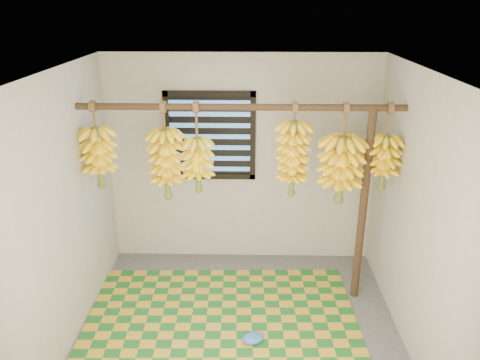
{
  "coord_description": "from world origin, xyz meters",
  "views": [
    {
      "loc": [
        0.09,
        -3.48,
        2.93
      ],
      "look_at": [
        0.0,
        0.55,
        1.35
      ],
      "focal_mm": 35.0,
      "sensor_mm": 36.0,
      "label": 1
    }
  ],
  "objects_px": {
    "plastic_bag": "(253,338)",
    "banana_bunch_a": "(99,157)",
    "woven_mat": "(221,331)",
    "banana_bunch_b": "(167,164)",
    "banana_bunch_f": "(384,162)",
    "banana_bunch_c": "(198,165)",
    "banana_bunch_e": "(341,169)",
    "banana_bunch_d": "(293,159)",
    "support_post": "(363,209)"
  },
  "relations": [
    {
      "from": "banana_bunch_b",
      "to": "banana_bunch_c",
      "type": "bearing_deg",
      "value": -0.0
    },
    {
      "from": "support_post",
      "to": "banana_bunch_a",
      "type": "distance_m",
      "value": 2.6
    },
    {
      "from": "banana_bunch_a",
      "to": "banana_bunch_c",
      "type": "height_order",
      "value": "same"
    },
    {
      "from": "support_post",
      "to": "banana_bunch_b",
      "type": "xyz_separation_m",
      "value": [
        -1.9,
        0.0,
        0.45
      ]
    },
    {
      "from": "banana_bunch_b",
      "to": "banana_bunch_e",
      "type": "relative_size",
      "value": 0.98
    },
    {
      "from": "plastic_bag",
      "to": "banana_bunch_f",
      "type": "xyz_separation_m",
      "value": [
        1.22,
        0.76,
        1.43
      ]
    },
    {
      "from": "woven_mat",
      "to": "banana_bunch_e",
      "type": "distance_m",
      "value": 1.9
    },
    {
      "from": "banana_bunch_b",
      "to": "banana_bunch_c",
      "type": "xyz_separation_m",
      "value": [
        0.3,
        -0.0,
        -0.0
      ]
    },
    {
      "from": "banana_bunch_b",
      "to": "banana_bunch_f",
      "type": "height_order",
      "value": "same"
    },
    {
      "from": "banana_bunch_d",
      "to": "plastic_bag",
      "type": "bearing_deg",
      "value": -115.57
    },
    {
      "from": "banana_bunch_f",
      "to": "banana_bunch_e",
      "type": "bearing_deg",
      "value": 180.0
    },
    {
      "from": "banana_bunch_c",
      "to": "banana_bunch_f",
      "type": "distance_m",
      "value": 1.75
    },
    {
      "from": "banana_bunch_c",
      "to": "banana_bunch_e",
      "type": "relative_size",
      "value": 0.91
    },
    {
      "from": "banana_bunch_b",
      "to": "banana_bunch_d",
      "type": "distance_m",
      "value": 1.2
    },
    {
      "from": "woven_mat",
      "to": "plastic_bag",
      "type": "bearing_deg",
      "value": -25.64
    },
    {
      "from": "support_post",
      "to": "banana_bunch_f",
      "type": "relative_size",
      "value": 2.39
    },
    {
      "from": "banana_bunch_e",
      "to": "banana_bunch_f",
      "type": "relative_size",
      "value": 1.16
    },
    {
      "from": "banana_bunch_d",
      "to": "woven_mat",
      "type": "bearing_deg",
      "value": -137.07
    },
    {
      "from": "banana_bunch_a",
      "to": "banana_bunch_b",
      "type": "relative_size",
      "value": 0.88
    },
    {
      "from": "plastic_bag",
      "to": "banana_bunch_c",
      "type": "relative_size",
      "value": 0.23
    },
    {
      "from": "banana_bunch_a",
      "to": "banana_bunch_c",
      "type": "xyz_separation_m",
      "value": [
        0.94,
        0.0,
        -0.07
      ]
    },
    {
      "from": "banana_bunch_d",
      "to": "banana_bunch_f",
      "type": "xyz_separation_m",
      "value": [
        0.86,
        0.0,
        -0.03
      ]
    },
    {
      "from": "banana_bunch_a",
      "to": "banana_bunch_d",
      "type": "distance_m",
      "value": 1.84
    },
    {
      "from": "banana_bunch_b",
      "to": "banana_bunch_f",
      "type": "xyz_separation_m",
      "value": [
        2.05,
        0.0,
        0.03
      ]
    },
    {
      "from": "banana_bunch_d",
      "to": "banana_bunch_b",
      "type": "bearing_deg",
      "value": 180.0
    },
    {
      "from": "banana_bunch_a",
      "to": "plastic_bag",
      "type": "bearing_deg",
      "value": -27.23
    },
    {
      "from": "support_post",
      "to": "banana_bunch_b",
      "type": "height_order",
      "value": "banana_bunch_b"
    },
    {
      "from": "support_post",
      "to": "banana_bunch_a",
      "type": "height_order",
      "value": "banana_bunch_a"
    },
    {
      "from": "banana_bunch_b",
      "to": "banana_bunch_e",
      "type": "height_order",
      "value": "same"
    },
    {
      "from": "woven_mat",
      "to": "banana_bunch_a",
      "type": "height_order",
      "value": "banana_bunch_a"
    },
    {
      "from": "plastic_bag",
      "to": "banana_bunch_f",
      "type": "relative_size",
      "value": 0.25
    },
    {
      "from": "banana_bunch_e",
      "to": "banana_bunch_b",
      "type": "bearing_deg",
      "value": -180.0
    },
    {
      "from": "banana_bunch_b",
      "to": "banana_bunch_e",
      "type": "distance_m",
      "value": 1.66
    },
    {
      "from": "banana_bunch_a",
      "to": "support_post",
      "type": "bearing_deg",
      "value": 0.0
    },
    {
      "from": "banana_bunch_a",
      "to": "banana_bunch_e",
      "type": "relative_size",
      "value": 0.86
    },
    {
      "from": "woven_mat",
      "to": "banana_bunch_b",
      "type": "height_order",
      "value": "banana_bunch_b"
    },
    {
      "from": "woven_mat",
      "to": "banana_bunch_b",
      "type": "xyz_separation_m",
      "value": [
        -0.53,
        0.62,
        1.44
      ]
    },
    {
      "from": "woven_mat",
      "to": "plastic_bag",
      "type": "relative_size",
      "value": 12.76
    },
    {
      "from": "banana_bunch_b",
      "to": "banana_bunch_f",
      "type": "relative_size",
      "value": 1.13
    },
    {
      "from": "support_post",
      "to": "banana_bunch_a",
      "type": "bearing_deg",
      "value": -180.0
    },
    {
      "from": "banana_bunch_f",
      "to": "banana_bunch_c",
      "type": "bearing_deg",
      "value": -180.0
    },
    {
      "from": "woven_mat",
      "to": "support_post",
      "type": "bearing_deg",
      "value": 24.24
    },
    {
      "from": "banana_bunch_b",
      "to": "banana_bunch_d",
      "type": "xyz_separation_m",
      "value": [
        1.2,
        -0.0,
        0.06
      ]
    },
    {
      "from": "plastic_bag",
      "to": "banana_bunch_e",
      "type": "height_order",
      "value": "banana_bunch_e"
    },
    {
      "from": "banana_bunch_b",
      "to": "banana_bunch_c",
      "type": "height_order",
      "value": "same"
    },
    {
      "from": "banana_bunch_d",
      "to": "banana_bunch_e",
      "type": "xyz_separation_m",
      "value": [
        0.46,
        0.0,
        -0.1
      ]
    },
    {
      "from": "banana_bunch_b",
      "to": "banana_bunch_d",
      "type": "height_order",
      "value": "same"
    },
    {
      "from": "support_post",
      "to": "banana_bunch_a",
      "type": "xyz_separation_m",
      "value": [
        -2.55,
        -0.0,
        0.51
      ]
    },
    {
      "from": "banana_bunch_d",
      "to": "banana_bunch_e",
      "type": "relative_size",
      "value": 0.94
    },
    {
      "from": "plastic_bag",
      "to": "banana_bunch_a",
      "type": "height_order",
      "value": "banana_bunch_a"
    }
  ]
}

